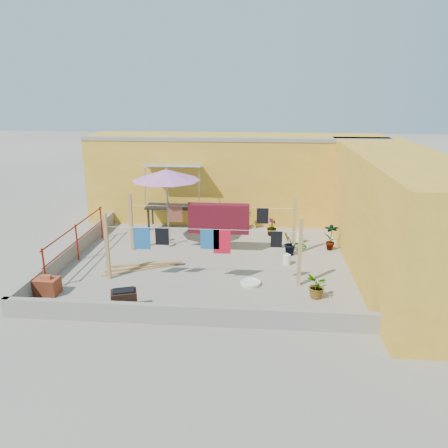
{
  "coord_description": "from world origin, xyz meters",
  "views": [
    {
      "loc": [
        1.48,
        -11.82,
        4.83
      ],
      "look_at": [
        0.43,
        0.3,
        1.07
      ],
      "focal_mm": 35.0,
      "sensor_mm": 36.0,
      "label": 1
    }
  ],
  "objects_px": {
    "outdoor_table": "(171,207)",
    "water_jug_b": "(300,238)",
    "white_basin": "(251,283)",
    "patio_umbrella": "(166,175)",
    "brazier": "(124,300)",
    "green_hose": "(298,246)",
    "plant_back_a": "(242,219)",
    "brick_stack": "(47,286)",
    "water_jug_a": "(287,260)"
  },
  "relations": [
    {
      "from": "outdoor_table",
      "to": "water_jug_b",
      "type": "bearing_deg",
      "value": -15.9
    },
    {
      "from": "outdoor_table",
      "to": "white_basin",
      "type": "bearing_deg",
      "value": -57.23
    },
    {
      "from": "patio_umbrella",
      "to": "water_jug_b",
      "type": "height_order",
      "value": "patio_umbrella"
    },
    {
      "from": "outdoor_table",
      "to": "water_jug_b",
      "type": "relative_size",
      "value": 4.97
    },
    {
      "from": "outdoor_table",
      "to": "brazier",
      "type": "relative_size",
      "value": 2.72
    },
    {
      "from": "outdoor_table",
      "to": "green_hose",
      "type": "relative_size",
      "value": 3.38
    },
    {
      "from": "outdoor_table",
      "to": "white_basin",
      "type": "distance_m",
      "value": 5.59
    },
    {
      "from": "brazier",
      "to": "plant_back_a",
      "type": "distance_m",
      "value": 6.74
    },
    {
      "from": "patio_umbrella",
      "to": "white_basin",
      "type": "distance_m",
      "value": 4.49
    },
    {
      "from": "patio_umbrella",
      "to": "water_jug_b",
      "type": "distance_m",
      "value": 4.79
    },
    {
      "from": "brick_stack",
      "to": "plant_back_a",
      "type": "height_order",
      "value": "plant_back_a"
    },
    {
      "from": "green_hose",
      "to": "brazier",
      "type": "bearing_deg",
      "value": -132.88
    },
    {
      "from": "white_basin",
      "to": "water_jug_a",
      "type": "distance_m",
      "value": 1.76
    },
    {
      "from": "water_jug_b",
      "to": "outdoor_table",
      "type": "bearing_deg",
      "value": 164.1
    },
    {
      "from": "brick_stack",
      "to": "white_basin",
      "type": "relative_size",
      "value": 1.09
    },
    {
      "from": "brazier",
      "to": "green_hose",
      "type": "distance_m",
      "value": 6.28
    },
    {
      "from": "outdoor_table",
      "to": "water_jug_a",
      "type": "relative_size",
      "value": 5.29
    },
    {
      "from": "green_hose",
      "to": "plant_back_a",
      "type": "distance_m",
      "value": 2.57
    },
    {
      "from": "outdoor_table",
      "to": "brick_stack",
      "type": "bearing_deg",
      "value": -109.24
    },
    {
      "from": "white_basin",
      "to": "water_jug_b",
      "type": "bearing_deg",
      "value": 65.66
    },
    {
      "from": "outdoor_table",
      "to": "green_hose",
      "type": "bearing_deg",
      "value": -20.98
    },
    {
      "from": "water_jug_a",
      "to": "plant_back_a",
      "type": "xyz_separation_m",
      "value": [
        -1.45,
        3.22,
        0.24
      ]
    },
    {
      "from": "patio_umbrella",
      "to": "white_basin",
      "type": "xyz_separation_m",
      "value": [
        2.73,
        -2.78,
        -2.24
      ]
    },
    {
      "from": "outdoor_table",
      "to": "white_basin",
      "type": "height_order",
      "value": "outdoor_table"
    },
    {
      "from": "plant_back_a",
      "to": "patio_umbrella",
      "type": "bearing_deg",
      "value": -140.3
    },
    {
      "from": "white_basin",
      "to": "water_jug_a",
      "type": "height_order",
      "value": "water_jug_a"
    },
    {
      "from": "patio_umbrella",
      "to": "brazier",
      "type": "relative_size",
      "value": 4.23
    },
    {
      "from": "water_jug_a",
      "to": "plant_back_a",
      "type": "bearing_deg",
      "value": 114.24
    },
    {
      "from": "plant_back_a",
      "to": "outdoor_table",
      "type": "bearing_deg",
      "value": 180.0
    },
    {
      "from": "white_basin",
      "to": "green_hose",
      "type": "xyz_separation_m",
      "value": [
        1.44,
        2.96,
        -0.01
      ]
    },
    {
      "from": "patio_umbrella",
      "to": "outdoor_table",
      "type": "distance_m",
      "value": 2.45
    },
    {
      "from": "brazier",
      "to": "water_jug_a",
      "type": "height_order",
      "value": "brazier"
    },
    {
      "from": "outdoor_table",
      "to": "plant_back_a",
      "type": "distance_m",
      "value": 2.58
    },
    {
      "from": "white_basin",
      "to": "water_jug_b",
      "type": "distance_m",
      "value": 3.71
    },
    {
      "from": "water_jug_a",
      "to": "water_jug_b",
      "type": "xyz_separation_m",
      "value": [
        0.53,
        1.93,
        0.01
      ]
    },
    {
      "from": "brazier",
      "to": "water_jug_b",
      "type": "height_order",
      "value": "brazier"
    },
    {
      "from": "brazier",
      "to": "white_basin",
      "type": "distance_m",
      "value": 3.27
    },
    {
      "from": "water_jug_a",
      "to": "water_jug_b",
      "type": "relative_size",
      "value": 0.94
    },
    {
      "from": "white_basin",
      "to": "green_hose",
      "type": "relative_size",
      "value": 1.01
    },
    {
      "from": "patio_umbrella",
      "to": "brazier",
      "type": "xyz_separation_m",
      "value": [
        -0.1,
        -4.41,
        -2.04
      ]
    },
    {
      "from": "patio_umbrella",
      "to": "water_jug_a",
      "type": "distance_m",
      "value": 4.5
    },
    {
      "from": "brazier",
      "to": "white_basin",
      "type": "xyz_separation_m",
      "value": [
        2.83,
        1.63,
        -0.2
      ]
    },
    {
      "from": "patio_umbrella",
      "to": "brick_stack",
      "type": "xyz_separation_m",
      "value": [
        -2.25,
        -3.75,
        -2.08
      ]
    },
    {
      "from": "outdoor_table",
      "to": "water_jug_a",
      "type": "xyz_separation_m",
      "value": [
        4.0,
        -3.22,
        -0.6
      ]
    },
    {
      "from": "water_jug_a",
      "to": "brazier",
      "type": "bearing_deg",
      "value": -141.14
    },
    {
      "from": "white_basin",
      "to": "water_jug_b",
      "type": "relative_size",
      "value": 1.48
    },
    {
      "from": "green_hose",
      "to": "brick_stack",
      "type": "bearing_deg",
      "value": -148.46
    },
    {
      "from": "water_jug_a",
      "to": "water_jug_b",
      "type": "distance_m",
      "value": 2.0
    },
    {
      "from": "green_hose",
      "to": "patio_umbrella",
      "type": "bearing_deg",
      "value": -177.47
    },
    {
      "from": "patio_umbrella",
      "to": "green_hose",
      "type": "relative_size",
      "value": 5.25
    }
  ]
}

